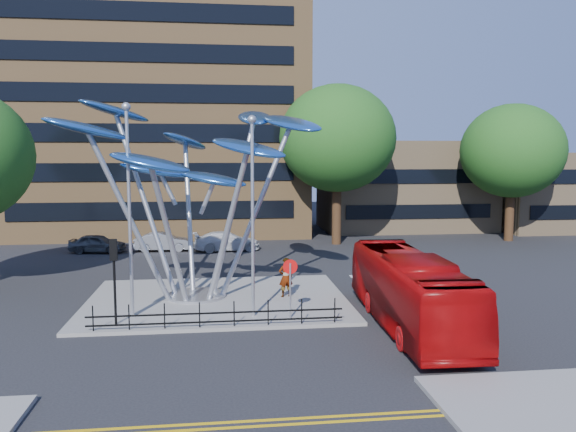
{
  "coord_description": "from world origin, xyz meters",
  "views": [
    {
      "loc": [
        -0.79,
        -19.88,
        6.9
      ],
      "look_at": [
        2.09,
        4.0,
        4.23
      ],
      "focal_mm": 35.0,
      "sensor_mm": 36.0,
      "label": 1
    }
  ],
  "objects": [
    {
      "name": "low_building_near",
      "position": [
        16.0,
        30.0,
        4.0
      ],
      "size": [
        15.0,
        8.0,
        8.0
      ],
      "primitive_type": "cube",
      "color": "#A2855F",
      "rests_on": "ground"
    },
    {
      "name": "no_entry_sign_island",
      "position": [
        2.0,
        2.52,
        1.82
      ],
      "size": [
        0.6,
        0.1,
        2.45
      ],
      "color": "#9EA0A5",
      "rests_on": "traffic_island"
    },
    {
      "name": "red_bus",
      "position": [
        6.65,
        1.32,
        1.47
      ],
      "size": [
        2.79,
        10.63,
        2.94
      ],
      "primitive_type": "imported",
      "rotation": [
        0.0,
        0.0,
        -0.03
      ],
      "color": "#9F0708",
      "rests_on": "ground"
    },
    {
      "name": "pedestrian",
      "position": [
        2.22,
        5.98,
        1.09
      ],
      "size": [
        0.75,
        0.56,
        1.88
      ],
      "primitive_type": "imported",
      "rotation": [
        0.0,
        0.0,
        3.32
      ],
      "color": "gray",
      "rests_on": "traffic_island"
    },
    {
      "name": "parked_car_right",
      "position": [
        -0.4,
        20.03,
        0.68
      ],
      "size": [
        4.91,
        2.56,
        1.36
      ],
      "primitive_type": "imported",
      "rotation": [
        0.0,
        0.0,
        1.72
      ],
      "color": "silver",
      "rests_on": "ground"
    },
    {
      "name": "brick_tower",
      "position": [
        -6.0,
        32.0,
        15.0
      ],
      "size": [
        25.0,
        15.0,
        30.0
      ],
      "primitive_type": "cube",
      "color": "olive",
      "rests_on": "ground"
    },
    {
      "name": "street_lamp_left",
      "position": [
        -4.5,
        3.5,
        5.36
      ],
      "size": [
        0.36,
        0.36,
        8.8
      ],
      "color": "#9EA0A5",
      "rests_on": "traffic_island"
    },
    {
      "name": "pedestrian_railing_front",
      "position": [
        -1.0,
        1.7,
        0.55
      ],
      "size": [
        10.0,
        0.06,
        1.0
      ],
      "color": "black",
      "rests_on": "traffic_island"
    },
    {
      "name": "street_lamp_right",
      "position": [
        0.5,
        3.0,
        5.09
      ],
      "size": [
        0.36,
        0.36,
        8.3
      ],
      "color": "#9EA0A5",
      "rests_on": "traffic_island"
    },
    {
      "name": "tree_right",
      "position": [
        8.0,
        22.0,
        8.04
      ],
      "size": [
        8.8,
        8.8,
        12.11
      ],
      "color": "black",
      "rests_on": "ground"
    },
    {
      "name": "ground",
      "position": [
        0.0,
        0.0,
        0.0
      ],
      "size": [
        120.0,
        120.0,
        0.0
      ],
      "primitive_type": "plane",
      "color": "black",
      "rests_on": "ground"
    },
    {
      "name": "parked_car_mid",
      "position": [
        -4.9,
        20.43,
        0.66
      ],
      "size": [
        4.01,
        1.44,
        1.32
      ],
      "primitive_type": "imported",
      "rotation": [
        0.0,
        0.0,
        1.56
      ],
      "color": "#9FA2A7",
      "rests_on": "ground"
    },
    {
      "name": "double_yellow_near",
      "position": [
        0.0,
        -6.0,
        0.01
      ],
      "size": [
        40.0,
        0.12,
        0.01
      ],
      "primitive_type": "cube",
      "color": "gold",
      "rests_on": "ground"
    },
    {
      "name": "double_yellow_far",
      "position": [
        0.0,
        -6.3,
        0.01
      ],
      "size": [
        40.0,
        0.12,
        0.01
      ],
      "primitive_type": "cube",
      "color": "gold",
      "rests_on": "ground"
    },
    {
      "name": "parked_car_left",
      "position": [
        -9.4,
        20.23,
        0.66
      ],
      "size": [
        4.03,
        2.1,
        1.31
      ],
      "primitive_type": "imported",
      "rotation": [
        0.0,
        0.0,
        1.42
      ],
      "color": "#42454A",
      "rests_on": "ground"
    },
    {
      "name": "traffic_island",
      "position": [
        -1.0,
        6.0,
        0.07
      ],
      "size": [
        12.0,
        9.0,
        0.15
      ],
      "primitive_type": "cube",
      "color": "slate",
      "rests_on": "ground"
    },
    {
      "name": "traffic_light_island",
      "position": [
        -5.0,
        2.5,
        2.61
      ],
      "size": [
        0.28,
        0.18,
        3.42
      ],
      "color": "black",
      "rests_on": "traffic_island"
    },
    {
      "name": "leaf_sculpture",
      "position": [
        -2.07,
        6.68,
        6.87
      ],
      "size": [
        12.72,
        9.54,
        9.51
      ],
      "color": "#9EA0A5",
      "rests_on": "traffic_island"
    },
    {
      "name": "tree_far",
      "position": [
        22.0,
        22.0,
        7.11
      ],
      "size": [
        8.0,
        8.0,
        10.81
      ],
      "color": "black",
      "rests_on": "ground"
    },
    {
      "name": "low_building_far",
      "position": [
        30.0,
        28.0,
        3.5
      ],
      "size": [
        12.0,
        8.0,
        7.0
      ],
      "primitive_type": "cube",
      "color": "#A2855F",
      "rests_on": "ground"
    }
  ]
}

